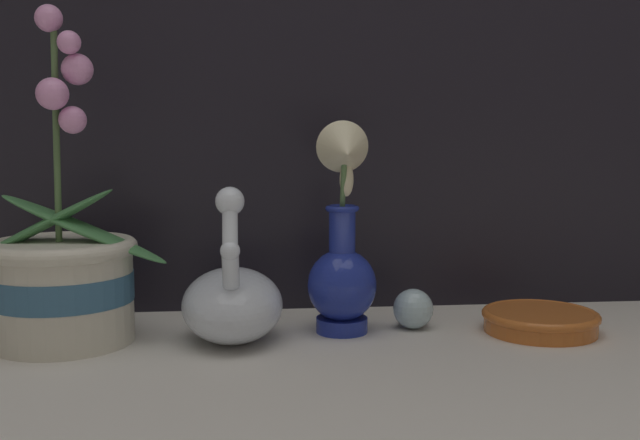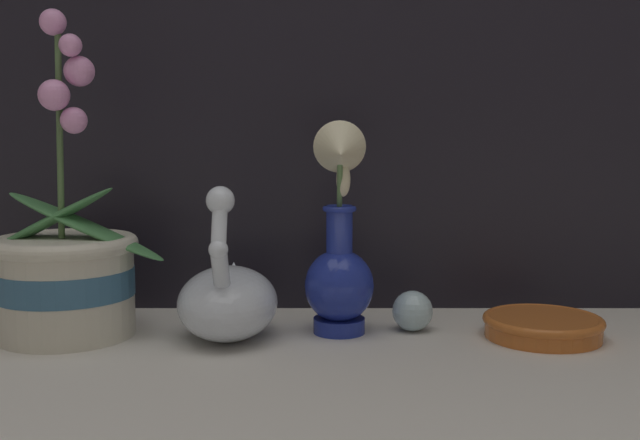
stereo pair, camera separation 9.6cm
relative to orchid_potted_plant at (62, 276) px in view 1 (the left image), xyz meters
name	(u,v)px [view 1 (the left image)]	position (x,y,z in m)	size (l,w,h in m)	color
ground_plane	(311,366)	(0.30, -0.12, -0.08)	(2.80, 2.80, 0.00)	beige
orchid_potted_plant	(62,276)	(0.00, 0.00, 0.00)	(0.27, 0.18, 0.41)	beige
swan_figurine	(232,300)	(0.21, -0.01, -0.03)	(0.13, 0.19, 0.20)	silver
blue_vase	(343,256)	(0.35, 0.01, 0.02)	(0.09, 0.10, 0.28)	navy
glass_sphere	(413,309)	(0.45, 0.02, -0.06)	(0.05, 0.05, 0.05)	silver
amber_dish	(540,320)	(0.61, -0.01, -0.07)	(0.15, 0.15, 0.03)	#C66628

